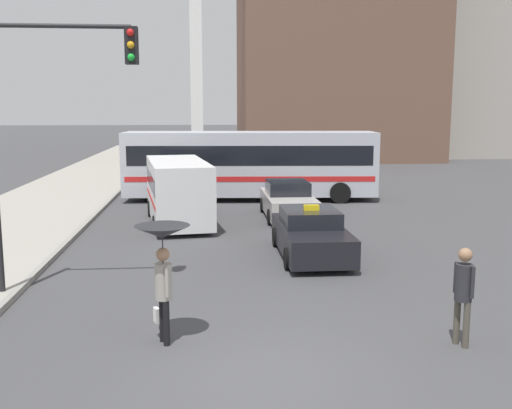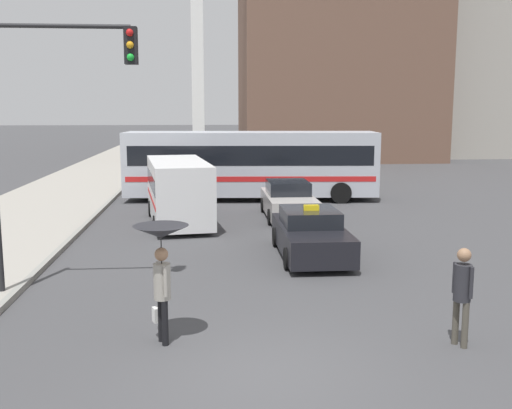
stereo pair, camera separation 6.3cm
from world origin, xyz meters
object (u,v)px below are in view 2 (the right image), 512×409
Objects in this scene: pedestrian_with_umbrella at (161,251)px; ambulance_van at (178,189)px; sedan_red at (288,201)px; city_bus at (251,162)px; pedestrian_man at (462,288)px; traffic_light at (46,105)px; taxi at (311,235)px.

ambulance_van is at bearing -20.94° from pedestrian_with_umbrella.
pedestrian_with_umbrella is at bearing 72.19° from sedan_red.
ambulance_van is 0.50× the size of city_bus.
ambulance_van is at bearing 10.60° from sedan_red.
traffic_light reaches higher than pedestrian_man.
ambulance_van reaches higher than pedestrian_man.
sedan_red is at bearing -39.90° from pedestrian_with_umbrella.
sedan_red is 0.76× the size of ambulance_van.
sedan_red is 0.71× the size of traffic_light.
taxi is at bearing 8.64° from city_bus.
pedestrian_man is at bearing 11.73° from city_bus.
pedestrian_with_umbrella is 4.81m from traffic_light.
pedestrian_man reaches higher than taxi.
city_bus reaches higher than sedan_red.
ambulance_van reaches higher than taxi.
city_bus is at bearing 68.85° from traffic_light.
pedestrian_with_umbrella reaches higher than sedan_red.
sedan_red is 13.21m from pedestrian_man.
traffic_light reaches higher than pedestrian_with_umbrella.
pedestrian_man is (5.63, -12.33, -0.22)m from ambulance_van.
pedestrian_man is 9.41m from traffic_light.
taxi is 2.00× the size of pedestrian_with_umbrella.
traffic_light is (-8.06, 3.63, 3.26)m from pedestrian_man.
taxi is 7.05m from pedestrian_man.
city_bus is 6.49× the size of pedestrian_man.
sedan_red is at bearing 54.82° from traffic_light.
ambulance_van reaches higher than sedan_red.
traffic_light is at bearing -17.27° from city_bus.
traffic_light is at bearing 19.05° from pedestrian_with_umbrella.
ambulance_van is 6.52m from city_bus.
sedan_red is at bearing 16.85° from city_bus.
city_bus is 18.21m from pedestrian_man.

